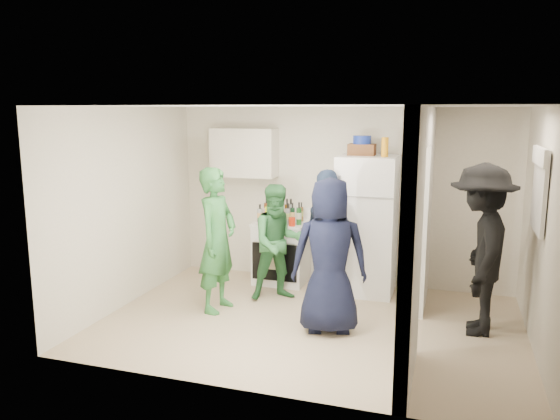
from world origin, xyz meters
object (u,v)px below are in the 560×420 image
Objects in this scene: person_green_left at (217,240)px; person_navy at (330,256)px; stove at (281,252)px; person_green_center at (279,242)px; blue_bowl at (362,140)px; person_nook at (481,250)px; fridge at (367,225)px; wicker_basket at (362,150)px; person_denim at (326,236)px; yellow_cup_stack_top at (385,147)px.

person_green_left reaches higher than person_navy.
stove is 0.77m from person_green_center.
blue_bowl is 1.95m from person_navy.
person_nook is (3.05, 0.24, 0.06)m from person_green_left.
fridge is 1.05× the size of person_green_left.
wicker_basket reaches higher than person_denim.
person_navy is at bearing -105.76° from yellow_cup_stack_top.
person_green_center is at bearing -143.59° from wicker_basket.
person_navy is (-0.07, -1.54, -1.20)m from blue_bowl.
person_green_center reaches higher than stove.
person_navy is (-0.17, -1.49, -0.06)m from fridge.
person_navy is at bearing -28.53° from person_denim.
yellow_cup_stack_top is at bearing -8.45° from person_green_center.
fridge is at bearing -124.68° from person_nook.
blue_bowl is at bearing -43.90° from person_green_left.
person_green_center is (-1.26, -0.54, -1.23)m from yellow_cup_stack_top.
fridge is 1.07× the size of person_navy.
fridge is 1.73m from person_nook.
person_green_center is at bearing -148.25° from fridge.
person_nook is (2.63, -1.04, 0.51)m from stove.
yellow_cup_stack_top is 2.44m from person_green_left.
wicker_basket reaches higher than person_green_left.
person_nook is at bearing -35.57° from fridge.
fridge is 1.01m from wicker_basket.
person_navy is at bearing -96.63° from fridge.
person_denim is at bearing -51.71° from person_green_left.
fridge is at bearing -1.41° from stove.
wicker_basket is at bearing -124.13° from person_nook.
stove is 0.51× the size of person_navy.
wicker_basket is 1.40× the size of yellow_cup_stack_top.
fridge reaches higher than person_green_left.
person_green_center is at bearing -75.23° from stove.
blue_bowl is (0.00, 0.00, 0.13)m from wicker_basket.
person_denim is at bearing -122.23° from blue_bowl.
blue_bowl is 0.14× the size of person_denim.
stove is 0.50× the size of person_green_left.
person_nook is at bearing -178.39° from person_navy.
person_green_center is (-1.04, -0.64, -0.17)m from fridge.
yellow_cup_stack_top reaches higher than person_green_center.
person_green_left is 1.03× the size of person_denim.
person_denim is (0.60, 0.15, 0.10)m from person_green_center.
person_nook is at bearing -35.02° from wicker_basket.
wicker_basket is 1.25m from person_denim.
person_navy is at bearing -72.04° from person_nook.
yellow_cup_stack_top is at bearing -25.11° from blue_bowl.
yellow_cup_stack_top is at bearing -24.44° from fridge.
wicker_basket reaches higher than person_navy.
person_navy reaches higher than person_green_center.
person_denim is 0.99× the size of person_navy.
blue_bowl is 0.13× the size of person_green_left.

